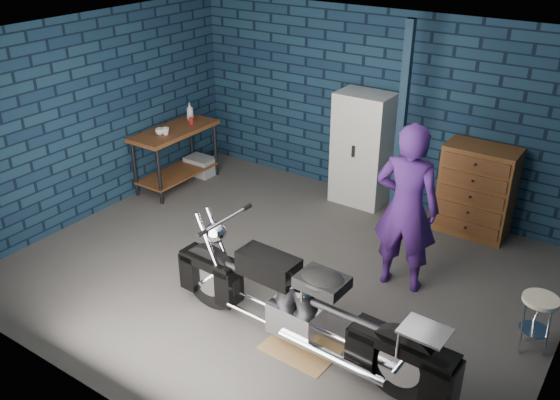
% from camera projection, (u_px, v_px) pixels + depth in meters
% --- Properties ---
extents(ground, '(6.00, 6.00, 0.00)m').
position_uv_depth(ground, '(280.00, 273.00, 7.00)').
color(ground, '#464441').
rests_on(ground, ground).
extents(room_walls, '(6.02, 5.01, 2.71)m').
position_uv_depth(room_walls, '(308.00, 106.00, 6.55)').
color(room_walls, '#102135').
rests_on(room_walls, ground).
extents(support_post, '(0.10, 0.10, 2.70)m').
position_uv_depth(support_post, '(401.00, 127.00, 7.56)').
color(support_post, '#112537').
rests_on(support_post, ground).
extents(workbench, '(0.60, 1.40, 0.91)m').
position_uv_depth(workbench, '(177.00, 157.00, 8.99)').
color(workbench, brown).
rests_on(workbench, ground).
extents(drip_mat, '(0.73, 0.56, 0.01)m').
position_uv_depth(drip_mat, '(301.00, 348.00, 5.81)').
color(drip_mat, olive).
rests_on(drip_mat, ground).
extents(motorcycle, '(2.65, 0.82, 1.15)m').
position_uv_depth(motorcycle, '(302.00, 300.00, 5.55)').
color(motorcycle, black).
rests_on(motorcycle, ground).
extents(person, '(0.77, 0.56, 1.94)m').
position_uv_depth(person, '(406.00, 208.00, 6.37)').
color(person, '#3F1B68').
rests_on(person, ground).
extents(storage_bin, '(0.45, 0.32, 0.28)m').
position_uv_depth(storage_bin, '(201.00, 166.00, 9.49)').
color(storage_bin, gray).
rests_on(storage_bin, ground).
extents(locker, '(0.76, 0.54, 1.62)m').
position_uv_depth(locker, '(362.00, 149.00, 8.34)').
color(locker, silver).
rests_on(locker, ground).
extents(tool_chest, '(0.90, 0.50, 1.20)m').
position_uv_depth(tool_chest, '(476.00, 191.00, 7.60)').
color(tool_chest, brown).
rests_on(tool_chest, ground).
extents(shop_stool, '(0.43, 0.43, 0.62)m').
position_uv_depth(shop_stool, '(535.00, 324.00, 5.65)').
color(shop_stool, beige).
rests_on(shop_stool, ground).
extents(cup_a, '(0.15, 0.15, 0.09)m').
position_uv_depth(cup_a, '(160.00, 132.00, 8.55)').
color(cup_a, beige).
rests_on(cup_a, workbench).
extents(cup_b, '(0.13, 0.13, 0.10)m').
position_uv_depth(cup_b, '(165.00, 131.00, 8.55)').
color(cup_b, beige).
rests_on(cup_b, workbench).
extents(mug_red, '(0.10, 0.10, 0.10)m').
position_uv_depth(mug_red, '(191.00, 121.00, 8.94)').
color(mug_red, maroon).
rests_on(mug_red, workbench).
extents(bottle, '(0.14, 0.14, 0.28)m').
position_uv_depth(bottle, '(190.00, 111.00, 9.09)').
color(bottle, gray).
rests_on(bottle, workbench).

